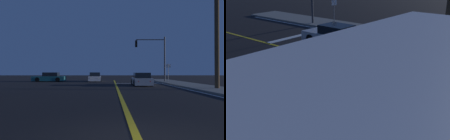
# 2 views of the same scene
# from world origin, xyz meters

# --- Properties ---
(sidewalk_right) EXTENTS (3.20, 41.23, 0.15)m
(sidewalk_right) POSITION_xyz_m (7.52, 11.45, 0.07)
(sidewalk_right) COLOR slate
(sidewalk_right) RESTS_ON ground
(lane_line_center) EXTENTS (0.20, 38.94, 0.01)m
(lane_line_center) POSITION_xyz_m (0.00, 11.45, 0.01)
(lane_line_center) COLOR gold
(lane_line_center) RESTS_ON ground
(lane_line_edge_right) EXTENTS (0.16, 38.94, 0.01)m
(lane_line_edge_right) POSITION_xyz_m (5.67, 11.45, 0.01)
(lane_line_edge_right) COLOR white
(lane_line_edge_right) RESTS_ON ground
(stop_bar) EXTENTS (5.92, 0.50, 0.01)m
(stop_bar) POSITION_xyz_m (2.96, 21.41, 0.01)
(stop_bar) COLOR white
(stop_bar) RESTS_ON ground
(car_parked_curb_white) EXTENTS (1.99, 4.58, 1.34)m
(car_parked_curb_white) POSITION_xyz_m (-2.93, 26.92, 0.58)
(car_parked_curb_white) COLOR silver
(car_parked_curb_white) RESTS_ON ground
(car_distant_tail_silver) EXTENTS (1.95, 4.38, 1.34)m
(car_distant_tail_silver) POSITION_xyz_m (2.68, 17.71, 0.58)
(car_distant_tail_silver) COLOR #B2B5BA
(car_distant_tail_silver) RESTS_ON ground
(car_mid_block_teal) EXTENTS (4.73, 1.86, 1.34)m
(car_mid_block_teal) POSITION_xyz_m (-9.53, 26.26, 0.58)
(car_mid_block_teal) COLOR #195960
(car_mid_block_teal) RESTS_ON ground
(traffic_signal_near_right) EXTENTS (4.08, 0.28, 6.17)m
(traffic_signal_near_right) POSITION_xyz_m (5.32, 23.71, 4.11)
(traffic_signal_near_right) COLOR #38383D
(traffic_signal_near_right) RESTS_ON ground
(utility_pole_right) EXTENTS (1.71, 0.35, 11.47)m
(utility_pole_right) POSITION_xyz_m (7.82, 12.21, 5.88)
(utility_pole_right) COLOR #4C3823
(utility_pole_right) RESTS_ON ground
(street_sign_corner) EXTENTS (0.56, 0.08, 2.41)m
(street_sign_corner) POSITION_xyz_m (6.42, 20.91, 1.62)
(street_sign_corner) COLOR slate
(street_sign_corner) RESTS_ON ground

